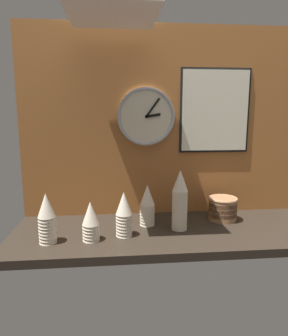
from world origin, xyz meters
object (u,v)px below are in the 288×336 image
object	(u,v)px
cup_stack_center	(147,205)
cup_stack_far_left	(47,218)
cup_stack_center_right	(180,200)
menu_board	(215,111)
wall_clock	(146,117)
bowl_stack_right	(223,208)
cup_stack_center_left	(124,214)
cup_stack_left	(91,221)

from	to	relation	value
cup_stack_center	cup_stack_far_left	distance (m)	0.50
cup_stack_center_right	menu_board	xyz separation A→B (m)	(0.25, 0.26, 0.44)
cup_stack_center	wall_clock	xyz separation A→B (m)	(0.01, 0.17, 0.45)
cup_stack_center_right	cup_stack_far_left	distance (m)	0.63
cup_stack_center	bowl_stack_right	xyz separation A→B (m)	(0.42, 0.03, -0.04)
cup_stack_far_left	cup_stack_center_left	xyz separation A→B (m)	(0.35, 0.05, -0.01)
bowl_stack_right	cup_stack_center	bearing A→B (deg)	-175.29
cup_stack_left	cup_stack_far_left	xyz separation A→B (m)	(-0.19, -0.01, 0.02)
cup_stack_center	cup_stack_center_left	xyz separation A→B (m)	(-0.13, -0.13, 0.00)
cup_stack_center_left	wall_clock	xyz separation A→B (m)	(0.14, 0.30, 0.45)
cup_stack_far_left	bowl_stack_right	size ratio (longest dim) A/B	1.46
cup_stack_center_right	menu_board	size ratio (longest dim) A/B	0.65
wall_clock	cup_stack_center_left	bearing A→B (deg)	-114.34
cup_stack_center_right	cup_stack_far_left	xyz separation A→B (m)	(-0.63, -0.10, -0.04)
cup_stack_center_right	cup_stack_left	bearing A→B (deg)	-167.87
wall_clock	cup_stack_center_right	bearing A→B (deg)	-59.98
cup_stack_far_left	cup_stack_center_left	bearing A→B (deg)	7.51
menu_board	cup_stack_far_left	bearing A→B (deg)	-157.79
cup_stack_far_left	wall_clock	distance (m)	0.74
cup_stack_center	wall_clock	size ratio (longest dim) A/B	0.67
cup_stack_center_left	bowl_stack_right	distance (m)	0.57
cup_stack_center_right	cup_stack_center	world-z (taller)	cup_stack_center_right
cup_stack_left	cup_stack_center	distance (m)	0.33
cup_stack_center_left	cup_stack_left	bearing A→B (deg)	-165.88
wall_clock	bowl_stack_right	bearing A→B (deg)	-18.59
cup_stack_left	bowl_stack_right	bearing A→B (deg)	16.28
cup_stack_center	menu_board	world-z (taller)	menu_board
cup_stack_center_left	menu_board	distance (m)	0.78
bowl_stack_right	wall_clock	size ratio (longest dim) A/B	0.49
cup_stack_center_right	cup_stack_center_left	distance (m)	0.29
cup_stack_center_right	wall_clock	distance (m)	0.50
bowl_stack_right	menu_board	distance (m)	0.54
cup_stack_far_left	bowl_stack_right	distance (m)	0.92
cup_stack_left	wall_clock	xyz separation A→B (m)	(0.29, 0.34, 0.47)
cup_stack_center_right	menu_board	world-z (taller)	menu_board
cup_stack_center_left	wall_clock	world-z (taller)	wall_clock
cup_stack_center	wall_clock	distance (m)	0.48
cup_stack_center_right	cup_stack_center_left	size ratio (longest dim) A/B	1.42
bowl_stack_right	cup_stack_left	bearing A→B (deg)	-163.72
cup_stack_left	cup_stack_center_left	distance (m)	0.16
cup_stack_left	cup_stack_far_left	world-z (taller)	cup_stack_far_left
wall_clock	menu_board	xyz separation A→B (m)	(0.39, 0.01, 0.03)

